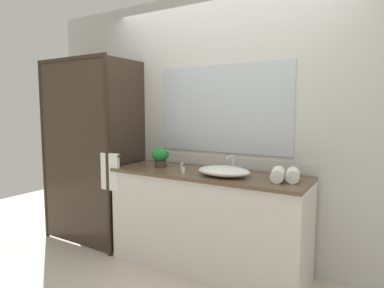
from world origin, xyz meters
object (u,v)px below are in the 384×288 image
object	(u,v)px
faucet	(233,166)
amenity_bottle_body_wash	(182,164)
rolled_towel_middle	(278,174)
potted_plant	(160,156)
sink_basin	(224,171)
amenity_bottle_conditioner	(182,166)
amenity_bottle_lotion	(183,170)
rolled_towel_near_edge	(293,175)

from	to	relation	value
faucet	amenity_bottle_body_wash	size ratio (longest dim) A/B	2.36
rolled_towel_middle	potted_plant	bearing A→B (deg)	178.65
rolled_towel_middle	faucet	bearing A→B (deg)	162.73
sink_basin	amenity_bottle_conditioner	xyz separation A→B (m)	(-0.42, -0.01, 0.00)
amenity_bottle_lotion	faucet	bearing A→B (deg)	38.86
rolled_towel_middle	sink_basin	bearing A→B (deg)	-174.38
amenity_bottle_conditioner	amenity_bottle_lotion	world-z (taller)	amenity_bottle_conditioner
amenity_bottle_conditioner	amenity_bottle_lotion	xyz separation A→B (m)	(0.07, -0.08, -0.01)
sink_basin	amenity_bottle_lotion	bearing A→B (deg)	-164.67
amenity_bottle_body_wash	rolled_towel_near_edge	size ratio (longest dim) A/B	0.37
faucet	amenity_bottle_body_wash	world-z (taller)	faucet
amenity_bottle_lotion	rolled_towel_middle	size ratio (longest dim) A/B	0.35
sink_basin	amenity_bottle_body_wash	size ratio (longest dim) A/B	6.44
amenity_bottle_conditioner	rolled_towel_middle	world-z (taller)	rolled_towel_middle
potted_plant	amenity_bottle_conditioner	bearing A→B (deg)	-15.14
rolled_towel_middle	amenity_bottle_body_wash	bearing A→B (deg)	172.31
potted_plant	rolled_towel_near_edge	distance (m)	1.28
potted_plant	amenity_bottle_conditioner	size ratio (longest dim) A/B	1.97
faucet	amenity_bottle_body_wash	bearing A→B (deg)	-179.33
amenity_bottle_conditioner	rolled_towel_near_edge	bearing A→B (deg)	5.27
faucet	rolled_towel_near_edge	xyz separation A→B (m)	(0.56, -0.11, -0.00)
amenity_bottle_body_wash	rolled_towel_middle	distance (m)	1.00
amenity_bottle_conditioner	amenity_bottle_lotion	bearing A→B (deg)	-50.29
sink_basin	rolled_towel_near_edge	xyz separation A→B (m)	(0.56, 0.08, 0.01)
amenity_bottle_body_wash	potted_plant	bearing A→B (deg)	-150.15
potted_plant	rolled_towel_near_edge	bearing A→B (deg)	0.31
rolled_towel_near_edge	amenity_bottle_conditioner	bearing A→B (deg)	-174.73
sink_basin	amenity_bottle_lotion	world-z (taller)	sink_basin
sink_basin	rolled_towel_middle	xyz separation A→B (m)	(0.45, 0.04, 0.01)
sink_basin	faucet	distance (m)	0.18
amenity_bottle_body_wash	rolled_towel_near_edge	world-z (taller)	rolled_towel_near_edge
sink_basin	amenity_bottle_conditioner	bearing A→B (deg)	-178.47
sink_basin	potted_plant	size ratio (longest dim) A/B	2.43
rolled_towel_near_edge	sink_basin	bearing A→B (deg)	-171.98
potted_plant	amenity_bottle_lotion	size ratio (longest dim) A/B	2.38
amenity_bottle_conditioner	amenity_bottle_lotion	distance (m)	0.11
amenity_bottle_conditioner	rolled_towel_near_edge	size ratio (longest dim) A/B	0.49
amenity_bottle_body_wash	rolled_towel_near_edge	bearing A→B (deg)	-5.15
faucet	rolled_towel_middle	size ratio (longest dim) A/B	0.73
amenity_bottle_conditioner	rolled_towel_near_edge	world-z (taller)	rolled_towel_near_edge
amenity_bottle_conditioner	amenity_bottle_body_wash	distance (m)	0.23
amenity_bottle_lotion	potted_plant	bearing A→B (deg)	156.10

